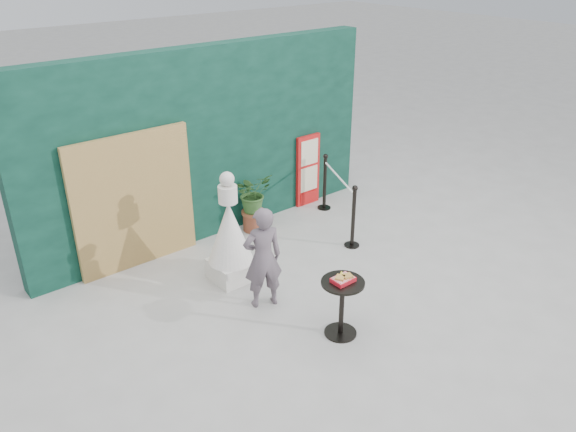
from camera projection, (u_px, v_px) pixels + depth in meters
The scene contains 10 objects.
ground at pixel (347, 318), 7.17m from camera, with size 60.00×60.00×0.00m, color #ADAAA5.
back_wall at pixel (208, 144), 8.70m from camera, with size 6.00×0.30×3.00m, color black.
bamboo_fence at pixel (135, 202), 7.97m from camera, with size 1.80×0.08×2.00m, color tan.
woman at pixel (263, 258), 7.15m from camera, with size 0.51×0.34×1.41m, color #60525B.
menu_board at pixel (308, 170), 10.01m from camera, with size 0.50×0.07×1.30m.
statue at pixel (230, 237), 7.73m from camera, with size 0.64×0.64×1.63m.
cafe_table at pixel (342, 299), 6.67m from camera, with size 0.52×0.52×0.75m.
food_basket at pixel (343, 279), 6.55m from camera, with size 0.26×0.19×0.11m.
planter at pixel (253, 198), 9.12m from camera, with size 0.59×0.51×1.00m.
stanchion_barrier at pixel (338, 199), 9.28m from camera, with size 0.84×1.54×1.03m.
Camera 1 is at (-4.30, -4.05, 4.33)m, focal length 35.00 mm.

